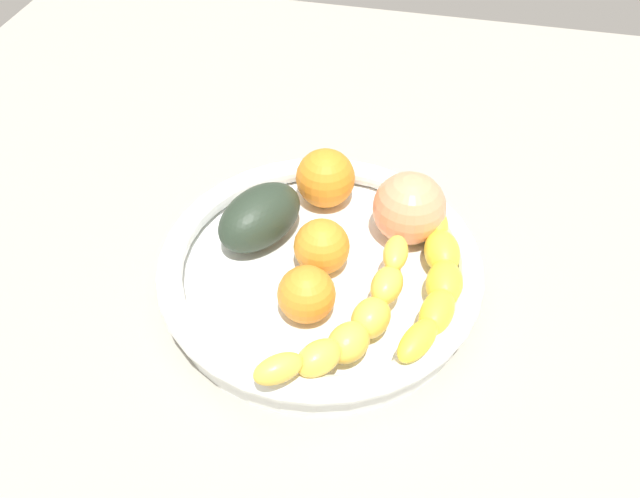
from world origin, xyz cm
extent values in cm
cube|color=#9E9A8D|center=(0.00, 0.00, 1.50)|extent=(120.00, 120.00, 3.00)
cylinder|color=white|center=(0.00, 0.00, 4.08)|extent=(28.90, 28.90, 2.16)
torus|color=white|center=(0.00, 0.00, 6.37)|extent=(30.60, 30.60, 2.43)
ellipsoid|color=yellow|center=(-0.29, 14.28, 9.20)|extent=(4.60, 4.34, 2.24)
ellipsoid|color=yellow|center=(-2.63, 11.98, 8.27)|extent=(4.74, 4.90, 2.73)
ellipsoid|color=yellow|center=(-4.52, 9.29, 7.35)|extent=(4.84, 5.17, 3.21)
ellipsoid|color=yellow|center=(-5.90, 6.30, 7.35)|extent=(4.40, 4.95, 3.21)
ellipsoid|color=yellow|center=(-6.72, 3.12, 8.27)|extent=(3.35, 4.50, 2.73)
ellipsoid|color=yellow|center=(-6.95, -0.16, 9.20)|extent=(2.32, 4.16, 2.24)
ellipsoid|color=yellow|center=(-10.06, 8.62, 8.43)|extent=(4.18, 5.50, 2.31)
ellipsoid|color=yellow|center=(-11.30, 4.84, 7.83)|extent=(3.74, 5.45, 2.81)
ellipsoid|color=yellow|center=(-11.64, 0.87, 7.23)|extent=(3.46, 5.09, 3.30)
ellipsoid|color=yellow|center=(-11.05, -3.07, 7.23)|extent=(4.48, 5.68, 3.30)
ellipsoid|color=yellow|center=(-9.59, -6.78, 7.83)|extent=(4.83, 5.72, 2.81)
ellipsoid|color=yellow|center=(-7.31, -10.04, 8.43)|extent=(5.04, 5.27, 2.31)
sphere|color=orange|center=(-0.19, -0.68, 7.80)|extent=(5.29, 5.29, 5.29)
sphere|color=orange|center=(0.36, 5.30, 7.74)|extent=(5.17, 5.17, 5.17)
sphere|color=orange|center=(1.74, -10.09, 8.23)|extent=(6.14, 6.14, 6.14)
ellipsoid|color=#283628|center=(6.73, -3.15, 7.97)|extent=(9.80, 11.27, 5.63)
sphere|color=#F99669|center=(-7.33, -6.80, 8.75)|extent=(7.18, 7.18, 7.18)
camera|label=1|loc=(-9.63, 42.00, 51.70)|focal=37.30mm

